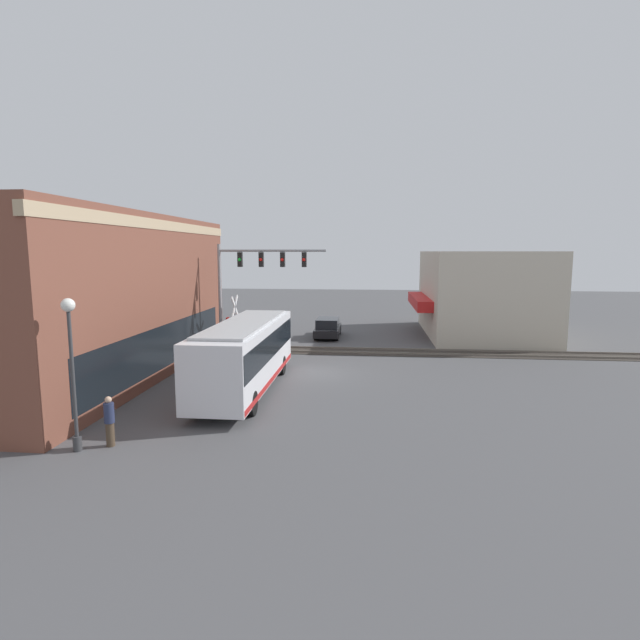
# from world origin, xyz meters

# --- Properties ---
(ground_plane) EXTENTS (120.00, 120.00, 0.00)m
(ground_plane) POSITION_xyz_m (0.00, 0.00, 0.00)
(ground_plane) COLOR #4C4C4F
(brick_building) EXTENTS (20.12, 8.75, 8.40)m
(brick_building) POSITION_xyz_m (-1.80, 11.84, 4.20)
(brick_building) COLOR brown
(brick_building) RESTS_ON ground
(shop_building) EXTENTS (13.02, 9.58, 6.54)m
(shop_building) POSITION_xyz_m (13.92, -11.66, 3.26)
(shop_building) COLOR beige
(shop_building) RESTS_ON ground
(city_bus) EXTENTS (10.80, 2.59, 3.28)m
(city_bus) POSITION_xyz_m (-3.73, 2.80, 1.81)
(city_bus) COLOR silver
(city_bus) RESTS_ON ground
(traffic_signal_gantry) EXTENTS (0.42, 6.73, 6.99)m
(traffic_signal_gantry) POSITION_xyz_m (3.90, 4.20, 5.24)
(traffic_signal_gantry) COLOR gray
(traffic_signal_gantry) RESTS_ON ground
(crossing_signal) EXTENTS (1.41, 1.18, 3.81)m
(crossing_signal) POSITION_xyz_m (4.11, 5.44, 2.30)
(crossing_signal) COLOR gray
(crossing_signal) RESTS_ON ground
(streetlamp) EXTENTS (0.44, 0.44, 5.07)m
(streetlamp) POSITION_xyz_m (-11.43, 6.54, 3.02)
(streetlamp) COLOR #38383A
(streetlamp) RESTS_ON ground
(rail_track_near) EXTENTS (2.60, 60.00, 0.15)m
(rail_track_near) POSITION_xyz_m (6.00, 0.00, 0.03)
(rail_track_near) COLOR #332D28
(rail_track_near) RESTS_ON ground
(parked_car_black) EXTENTS (4.58, 1.82, 1.48)m
(parked_car_black) POSITION_xyz_m (11.31, 0.20, 0.69)
(parked_car_black) COLOR black
(parked_car_black) RESTS_ON ground
(pedestrian_by_lamp) EXTENTS (0.34, 0.34, 1.73)m
(pedestrian_by_lamp) POSITION_xyz_m (-10.93, 5.67, 0.88)
(pedestrian_by_lamp) COLOR #473828
(pedestrian_by_lamp) RESTS_ON ground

